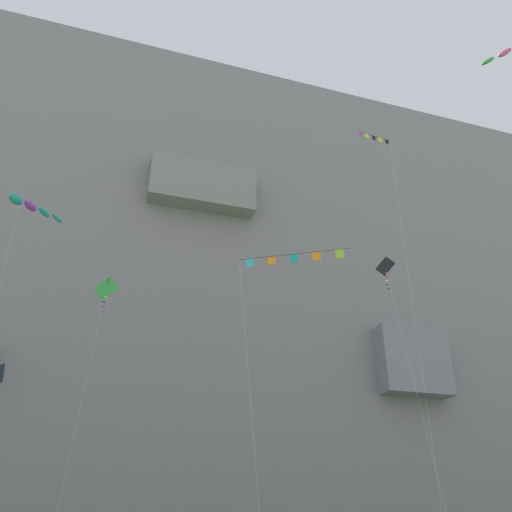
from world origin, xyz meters
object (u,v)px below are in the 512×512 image
object	(u,v)px
kite_banner_far_left	(381,171)
kite_diamond_mid_right	(388,278)
kite_banner_front_field	(292,265)
kite_windsock_far_right	(29,206)
kite_diamond_high_right	(106,293)

from	to	relation	value
kite_banner_far_left	kite_diamond_mid_right	bearing A→B (deg)	78.14
kite_banner_front_field	kite_windsock_far_right	bearing A→B (deg)	144.99
kite_windsock_far_right	kite_banner_front_field	xyz separation A→B (m)	(19.54, -13.69, -9.56)
kite_diamond_mid_right	kite_windsock_far_right	bearing A→B (deg)	161.18
kite_diamond_high_right	kite_banner_far_left	size ratio (longest dim) A/B	0.68
kite_diamond_high_right	kite_diamond_mid_right	xyz separation A→B (m)	(21.71, -12.17, -0.92)
kite_diamond_high_right	kite_banner_front_field	bearing A→B (deg)	-53.01
kite_banner_front_field	kite_banner_far_left	bearing A→B (deg)	12.60
kite_diamond_high_right	kite_banner_front_field	size ratio (longest dim) A/B	1.19
kite_windsock_far_right	kite_banner_front_field	size ratio (longest dim) A/B	1.49
kite_banner_far_left	kite_diamond_mid_right	world-z (taller)	kite_banner_far_left
kite_banner_far_left	kite_banner_front_field	world-z (taller)	kite_banner_far_left
kite_diamond_mid_right	kite_banner_front_field	size ratio (longest dim) A/B	1.16
kite_diamond_high_right	kite_banner_far_left	bearing A→B (deg)	-32.79
kite_diamond_mid_right	kite_banner_front_field	world-z (taller)	kite_diamond_mid_right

